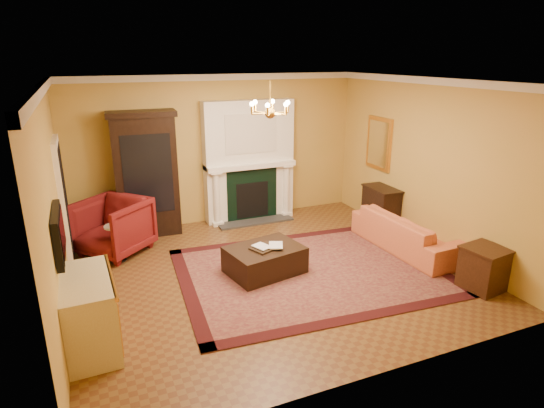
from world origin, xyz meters
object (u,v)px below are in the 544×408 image
coral_sofa (408,226)px  leather_ottoman (265,260)px  china_cabinet (146,177)px  pedestal_table (117,241)px  wingback_armchair (113,224)px  end_table (484,269)px  commode (89,313)px  console_table (381,209)px

coral_sofa → leather_ottoman: size_ratio=1.94×
china_cabinet → pedestal_table: size_ratio=3.54×
china_cabinet → wingback_armchair: size_ratio=2.10×
coral_sofa → end_table: size_ratio=3.53×
wingback_armchair → commode: wingback_armchair is taller
end_table → leather_ottoman: (-2.81, 1.75, -0.09)m
end_table → pedestal_table: bearing=147.6°
wingback_armchair → china_cabinet: bearing=92.4°
wingback_armchair → console_table: wingback_armchair is taller
end_table → china_cabinet: bearing=135.1°
end_table → coral_sofa: bearing=93.1°
console_table → leather_ottoman: size_ratio=0.73×
coral_sofa → china_cabinet: bearing=55.8°
coral_sofa → commode: bearing=97.0°
pedestal_table → leather_ottoman: 2.55m
end_table → console_table: console_table is taller
coral_sofa → wingback_armchair: bearing=66.7°
wingback_armchair → pedestal_table: bearing=-39.1°
china_cabinet → commode: 3.73m
china_cabinet → commode: (-1.22, -3.46, -0.69)m
coral_sofa → end_table: (0.09, -1.64, -0.12)m
pedestal_table → coral_sofa: bearing=-17.2°
china_cabinet → wingback_armchair: bearing=-132.4°
pedestal_table → coral_sofa: coral_sofa is taller
wingback_armchair → console_table: size_ratio=1.30×
wingback_armchair → coral_sofa: wingback_armchair is taller
commode → leather_ottoman: size_ratio=1.05×
china_cabinet → end_table: size_ratio=3.63×
commode → coral_sofa: (5.36, 0.87, -0.01)m
pedestal_table → end_table: size_ratio=1.03×
pedestal_table → commode: bearing=-102.0°
coral_sofa → leather_ottoman: bearing=85.4°
wingback_armchair → console_table: (5.02, -0.86, -0.13)m
leather_ottoman → pedestal_table: bearing=135.8°
wingback_armchair → console_table: 5.10m
commode → console_table: commode is taller
pedestal_table → console_table: 5.03m
coral_sofa → console_table: bearing=-10.5°
china_cabinet → commode: bearing=-106.0°
commode → coral_sofa: size_ratio=0.54×
commode → end_table: size_ratio=1.91×
commode → leather_ottoman: bearing=18.8°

